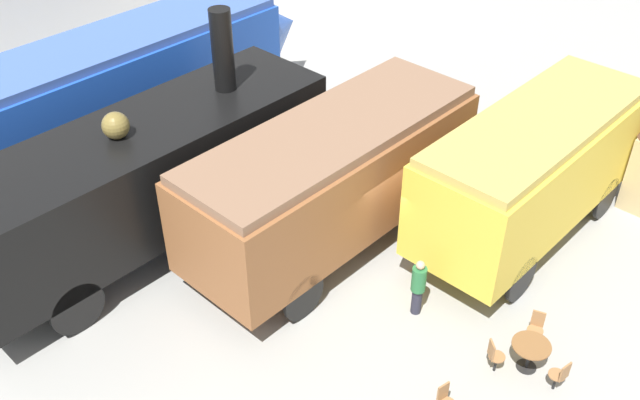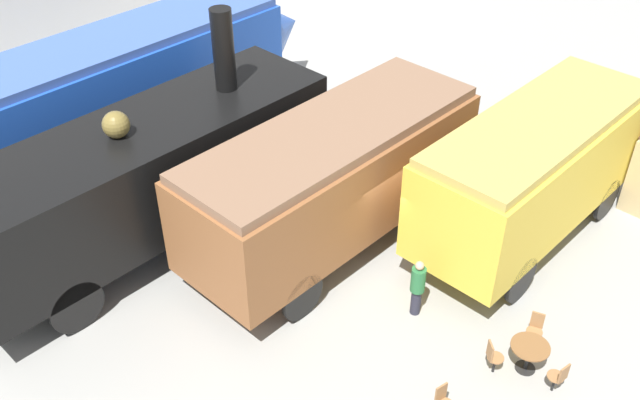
{
  "view_description": "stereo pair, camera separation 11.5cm",
  "coord_description": "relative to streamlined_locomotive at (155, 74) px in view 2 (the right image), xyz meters",
  "views": [
    {
      "loc": [
        -11.52,
        -8.71,
        12.07
      ],
      "look_at": [
        -1.21,
        1.0,
        1.6
      ],
      "focal_mm": 40.0,
      "sensor_mm": 36.0,
      "label": 1
    },
    {
      "loc": [
        -11.44,
        -8.8,
        12.07
      ],
      "look_at": [
        -1.21,
        1.0,
        1.6
      ],
      "focal_mm": 40.0,
      "sensor_mm": 36.0,
      "label": 2
    }
  ],
  "objects": [
    {
      "name": "passenger_coach_wooden",
      "position": [
        -0.21,
        -7.67,
        -0.05
      ],
      "size": [
        8.2,
        2.87,
        3.5
      ],
      "color": "brown",
      "rests_on": "ground_plane"
    },
    {
      "name": "cafe_chair_2",
      "position": [
        0.28,
        -13.35,
        -1.65
      ],
      "size": [
        0.39,
        0.37,
        0.87
      ],
      "rotation": [
        0.0,
        0.0,
        9.78
      ],
      "color": "black",
      "rests_on": "ground_plane"
    },
    {
      "name": "steam_locomotive",
      "position": [
        -3.38,
        -4.3,
        0.0
      ],
      "size": [
        10.11,
        2.85,
        5.58
      ],
      "color": "black",
      "rests_on": "ground_plane"
    },
    {
      "name": "cafe_table_near",
      "position": [
        -0.46,
        -13.63,
        -1.61
      ],
      "size": [
        0.83,
        0.83,
        0.7
      ],
      "color": "black",
      "rests_on": "ground_plane"
    },
    {
      "name": "visitor_person",
      "position": [
        -0.77,
        -10.87,
        -1.32
      ],
      "size": [
        0.34,
        0.34,
        1.56
      ],
      "color": "#262633",
      "rests_on": "ground_plane"
    },
    {
      "name": "cafe_chair_3",
      "position": [
        -2.74,
        -13.04,
        -1.65
      ],
      "size": [
        0.36,
        0.38,
        0.87
      ],
      "rotation": [
        0.0,
        0.0,
        4.51
      ],
      "color": "black",
      "rests_on": "ground_plane"
    },
    {
      "name": "passenger_coach_vintage",
      "position": [
        3.5,
        -11.09,
        -0.03
      ],
      "size": [
        7.37,
        2.65,
        3.55
      ],
      "color": "gold",
      "rests_on": "ground_plane"
    },
    {
      "name": "ground_plane",
      "position": [
        0.54,
        -8.69,
        -2.16
      ],
      "size": [
        80.0,
        80.0,
        0.0
      ],
      "primitive_type": "plane",
      "color": "gray"
    },
    {
      "name": "cafe_chair_0",
      "position": [
        -1.07,
        -13.12,
        -1.65
      ],
      "size": [
        0.41,
        0.4,
        0.87
      ],
      "rotation": [
        0.0,
        0.0,
        5.59
      ],
      "color": "black",
      "rests_on": "ground_plane"
    },
    {
      "name": "cafe_chair_1",
      "position": [
        -0.6,
        -14.4,
        -1.65
      ],
      "size": [
        0.36,
        0.38,
        0.87
      ],
      "rotation": [
        0.0,
        0.0,
        7.68
      ],
      "color": "black",
      "rests_on": "ground_plane"
    },
    {
      "name": "streamlined_locomotive",
      "position": [
        0.0,
        0.0,
        0.0
      ],
      "size": [
        11.83,
        2.75,
        3.78
      ],
      "color": "blue",
      "rests_on": "ground_plane"
    }
  ]
}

